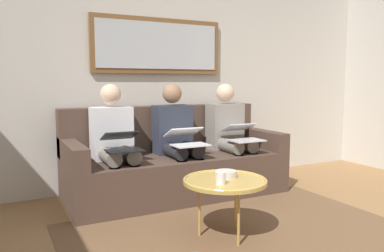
{
  "coord_description": "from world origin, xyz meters",
  "views": [
    {
      "loc": [
        1.62,
        1.46,
        1.16
      ],
      "look_at": [
        0.0,
        -1.7,
        0.75
      ],
      "focal_mm": 35.98,
      "sensor_mm": 36.0,
      "label": 1
    }
  ],
  "objects_px": {
    "laptop_silver": "(242,133)",
    "person_right": "(115,141)",
    "couch": "(174,164)",
    "bowl": "(226,174)",
    "person_middle": "(176,136)",
    "framed_mirror": "(158,46)",
    "laptop_white": "(186,138)",
    "person_left": "(230,133)",
    "laptop_black": "(122,142)",
    "coffee_table": "(225,182)",
    "cup": "(221,178)"
  },
  "relations": [
    {
      "from": "cup",
      "to": "laptop_black",
      "type": "bearing_deg",
      "value": -68.15
    },
    {
      "from": "couch",
      "to": "person_right",
      "type": "bearing_deg",
      "value": 6.13
    },
    {
      "from": "person_middle",
      "to": "laptop_black",
      "type": "height_order",
      "value": "person_middle"
    },
    {
      "from": "framed_mirror",
      "to": "person_middle",
      "type": "bearing_deg",
      "value": 90.0
    },
    {
      "from": "coffee_table",
      "to": "cup",
      "type": "relative_size",
      "value": 6.92
    },
    {
      "from": "person_left",
      "to": "laptop_black",
      "type": "xyz_separation_m",
      "value": [
        1.28,
        0.23,
        0.02
      ]
    },
    {
      "from": "laptop_white",
      "to": "laptop_black",
      "type": "xyz_separation_m",
      "value": [
        0.64,
        0.0,
        0.0
      ]
    },
    {
      "from": "couch",
      "to": "framed_mirror",
      "type": "relative_size",
      "value": 1.47
    },
    {
      "from": "framed_mirror",
      "to": "laptop_silver",
      "type": "relative_size",
      "value": 3.77
    },
    {
      "from": "framed_mirror",
      "to": "coffee_table",
      "type": "relative_size",
      "value": 2.4
    },
    {
      "from": "laptop_silver",
      "to": "bowl",
      "type": "bearing_deg",
      "value": 49.7
    },
    {
      "from": "coffee_table",
      "to": "person_right",
      "type": "xyz_separation_m",
      "value": [
        0.5,
        -1.15,
        0.18
      ]
    },
    {
      "from": "couch",
      "to": "person_middle",
      "type": "distance_m",
      "value": 0.31
    },
    {
      "from": "laptop_silver",
      "to": "person_right",
      "type": "height_order",
      "value": "person_right"
    },
    {
      "from": "person_middle",
      "to": "person_right",
      "type": "relative_size",
      "value": 1.0
    },
    {
      "from": "bowl",
      "to": "laptop_black",
      "type": "height_order",
      "value": "laptop_black"
    },
    {
      "from": "bowl",
      "to": "couch",
      "type": "bearing_deg",
      "value": -94.38
    },
    {
      "from": "framed_mirror",
      "to": "person_left",
      "type": "bearing_deg",
      "value": 144.47
    },
    {
      "from": "framed_mirror",
      "to": "coffee_table",
      "type": "distance_m",
      "value": 1.97
    },
    {
      "from": "cup",
      "to": "person_middle",
      "type": "bearing_deg",
      "value": -100.55
    },
    {
      "from": "person_right",
      "to": "laptop_silver",
      "type": "bearing_deg",
      "value": 169.88
    },
    {
      "from": "framed_mirror",
      "to": "laptop_black",
      "type": "bearing_deg",
      "value": 47.15
    },
    {
      "from": "person_middle",
      "to": "person_right",
      "type": "distance_m",
      "value": 0.64
    },
    {
      "from": "person_middle",
      "to": "cup",
      "type": "bearing_deg",
      "value": 79.45
    },
    {
      "from": "couch",
      "to": "cup",
      "type": "bearing_deg",
      "value": 79.99
    },
    {
      "from": "bowl",
      "to": "person_right",
      "type": "relative_size",
      "value": 0.15
    },
    {
      "from": "coffee_table",
      "to": "laptop_black",
      "type": "distance_m",
      "value": 1.07
    },
    {
      "from": "person_left",
      "to": "person_right",
      "type": "height_order",
      "value": "same"
    },
    {
      "from": "coffee_table",
      "to": "person_right",
      "type": "relative_size",
      "value": 0.55
    },
    {
      "from": "cup",
      "to": "laptop_silver",
      "type": "bearing_deg",
      "value": -130.53
    },
    {
      "from": "coffee_table",
      "to": "person_left",
      "type": "height_order",
      "value": "person_left"
    },
    {
      "from": "cup",
      "to": "laptop_white",
      "type": "distance_m",
      "value": 1.05
    },
    {
      "from": "person_middle",
      "to": "person_left",
      "type": "bearing_deg",
      "value": 180.0
    },
    {
      "from": "framed_mirror",
      "to": "cup",
      "type": "distance_m",
      "value": 2.03
    },
    {
      "from": "bowl",
      "to": "person_left",
      "type": "height_order",
      "value": "person_left"
    },
    {
      "from": "coffee_table",
      "to": "framed_mirror",
      "type": "bearing_deg",
      "value": -94.83
    },
    {
      "from": "couch",
      "to": "bowl",
      "type": "xyz_separation_m",
      "value": [
        0.09,
        1.16,
        0.15
      ]
    },
    {
      "from": "coffee_table",
      "to": "cup",
      "type": "height_order",
      "value": "cup"
    },
    {
      "from": "bowl",
      "to": "laptop_white",
      "type": "relative_size",
      "value": 0.45
    },
    {
      "from": "person_left",
      "to": "couch",
      "type": "bearing_deg",
      "value": -6.13
    },
    {
      "from": "laptop_silver",
      "to": "framed_mirror",
      "type": "bearing_deg",
      "value": -46.97
    },
    {
      "from": "couch",
      "to": "person_middle",
      "type": "xyz_separation_m",
      "value": [
        0.0,
        0.07,
        0.3
      ]
    },
    {
      "from": "person_middle",
      "to": "couch",
      "type": "bearing_deg",
      "value": -90.0
    },
    {
      "from": "bowl",
      "to": "laptop_white",
      "type": "height_order",
      "value": "laptop_white"
    },
    {
      "from": "framed_mirror",
      "to": "person_right",
      "type": "relative_size",
      "value": 1.31
    },
    {
      "from": "coffee_table",
      "to": "laptop_silver",
      "type": "xyz_separation_m",
      "value": [
        -0.78,
        -0.92,
        0.21
      ]
    },
    {
      "from": "person_middle",
      "to": "framed_mirror",
      "type": "bearing_deg",
      "value": -90.0
    },
    {
      "from": "bowl",
      "to": "person_middle",
      "type": "bearing_deg",
      "value": -94.66
    },
    {
      "from": "bowl",
      "to": "laptop_silver",
      "type": "xyz_separation_m",
      "value": [
        -0.73,
        -0.86,
        0.17
      ]
    },
    {
      "from": "coffee_table",
      "to": "laptop_black",
      "type": "relative_size",
      "value": 1.66
    }
  ]
}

